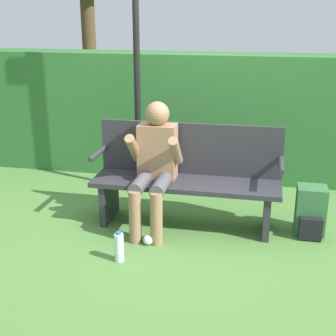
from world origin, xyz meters
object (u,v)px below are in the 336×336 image
(person_seated, at_px, (155,161))
(water_bottle, at_px, (119,247))
(park_bench, at_px, (187,176))
(backpack, at_px, (310,212))
(signpost, at_px, (136,40))

(person_seated, bearing_deg, water_bottle, -100.78)
(water_bottle, bearing_deg, park_bench, 64.23)
(backpack, height_order, signpost, signpost)
(backpack, xyz_separation_m, water_bottle, (-1.58, -0.85, -0.09))
(water_bottle, bearing_deg, backpack, 28.21)
(backpack, bearing_deg, person_seated, -174.89)
(person_seated, bearing_deg, signpost, 114.35)
(signpost, bearing_deg, park_bench, -47.22)
(park_bench, distance_m, person_seated, 0.37)
(signpost, bearing_deg, water_bottle, -80.65)
(person_seated, distance_m, water_bottle, 0.91)
(backpack, bearing_deg, signpost, 157.68)
(person_seated, height_order, backpack, person_seated)
(backpack, bearing_deg, water_bottle, -151.79)
(backpack, xyz_separation_m, signpost, (-1.85, 0.76, 1.47))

